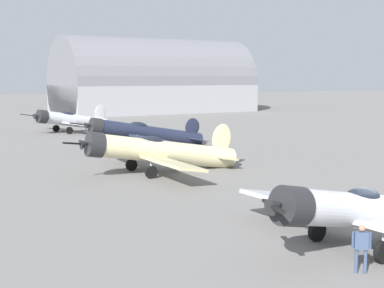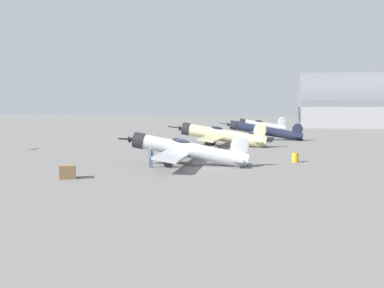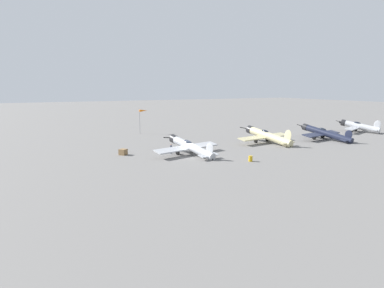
{
  "view_description": "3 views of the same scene",
  "coord_description": "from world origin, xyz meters",
  "px_view_note": "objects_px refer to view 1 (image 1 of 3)",
  "views": [
    {
      "loc": [
        -16.94,
        13.43,
        6.27
      ],
      "look_at": [
        19.62,
        0.6,
        1.6
      ],
      "focal_mm": 52.1,
      "sensor_mm": 36.0,
      "label": 1
    },
    {
      "loc": [
        -34.26,
        -14.04,
        4.9
      ],
      "look_at": [
        0.0,
        0.0,
        1.8
      ],
      "focal_mm": 41.82,
      "sensor_mm": 36.0,
      "label": 2
    },
    {
      "loc": [
        -23.2,
        -44.76,
        10.65
      ],
      "look_at": [
        0.0,
        0.0,
        1.8
      ],
      "focal_mm": 30.77,
      "sensor_mm": 36.0,
      "label": 3
    }
  ],
  "objects_px": {
    "airplane_far_line": "(144,133)",
    "ground_crew_mechanic": "(361,244)",
    "airplane_mid_apron": "(159,152)",
    "airplane_foreground": "(371,212)",
    "airplane_outer_stand": "(70,120)"
  },
  "relations": [
    {
      "from": "airplane_outer_stand",
      "to": "ground_crew_mechanic",
      "type": "distance_m",
      "value": 49.74
    },
    {
      "from": "ground_crew_mechanic",
      "to": "airplane_outer_stand",
      "type": "bearing_deg",
      "value": -146.22
    },
    {
      "from": "airplane_far_line",
      "to": "airplane_foreground",
      "type": "bearing_deg",
      "value": 81.27
    },
    {
      "from": "airplane_foreground",
      "to": "ground_crew_mechanic",
      "type": "xyz_separation_m",
      "value": [
        -2.32,
        2.09,
        -0.33
      ]
    },
    {
      "from": "airplane_foreground",
      "to": "airplane_outer_stand",
      "type": "relative_size",
      "value": 1.03
    },
    {
      "from": "airplane_mid_apron",
      "to": "airplane_far_line",
      "type": "bearing_deg",
      "value": -109.05
    },
    {
      "from": "airplane_mid_apron",
      "to": "airplane_outer_stand",
      "type": "xyz_separation_m",
      "value": [
        29.34,
        2.09,
        -0.01
      ]
    },
    {
      "from": "airplane_far_line",
      "to": "ground_crew_mechanic",
      "type": "bearing_deg",
      "value": 77.59
    },
    {
      "from": "airplane_far_line",
      "to": "ground_crew_mechanic",
      "type": "xyz_separation_m",
      "value": [
        -33.21,
        1.41,
        -0.39
      ]
    },
    {
      "from": "airplane_mid_apron",
      "to": "ground_crew_mechanic",
      "type": "height_order",
      "value": "airplane_mid_apron"
    },
    {
      "from": "airplane_far_line",
      "to": "airplane_outer_stand",
      "type": "relative_size",
      "value": 1.07
    },
    {
      "from": "airplane_far_line",
      "to": "airplane_outer_stand",
      "type": "distance_m",
      "value": 17.02
    },
    {
      "from": "airplane_foreground",
      "to": "airplane_mid_apron",
      "type": "bearing_deg",
      "value": -94.26
    },
    {
      "from": "airplane_foreground",
      "to": "airplane_outer_stand",
      "type": "height_order",
      "value": "airplane_outer_stand"
    },
    {
      "from": "airplane_mid_apron",
      "to": "airplane_outer_stand",
      "type": "bearing_deg",
      "value": -94.81
    }
  ]
}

